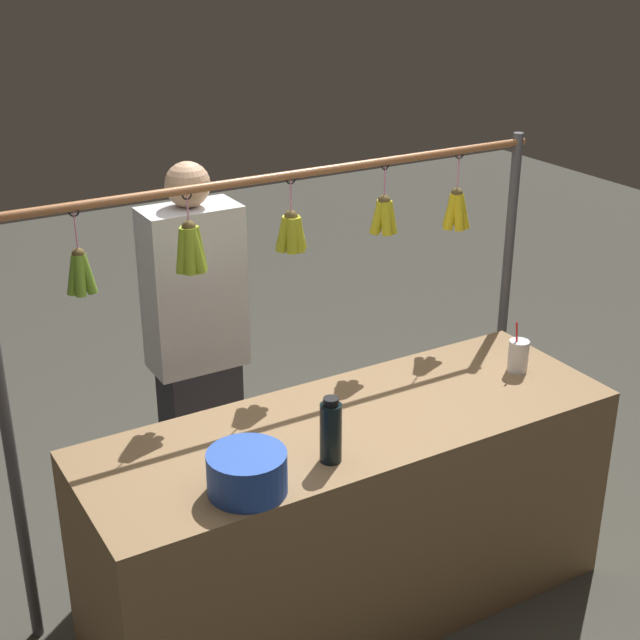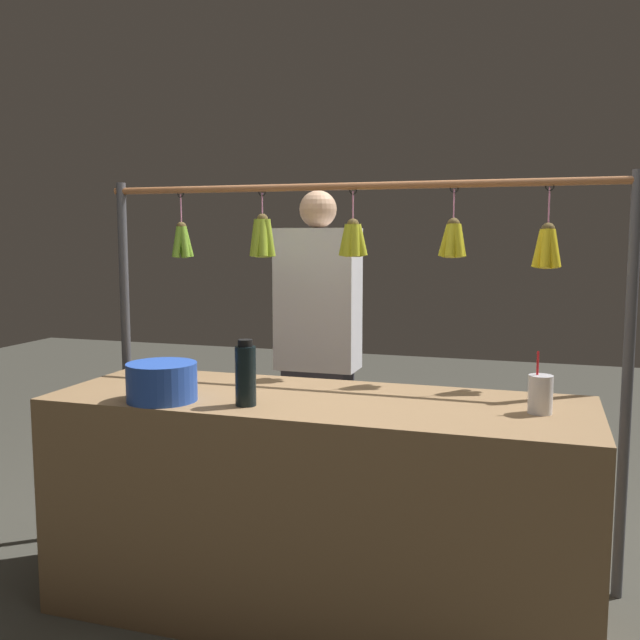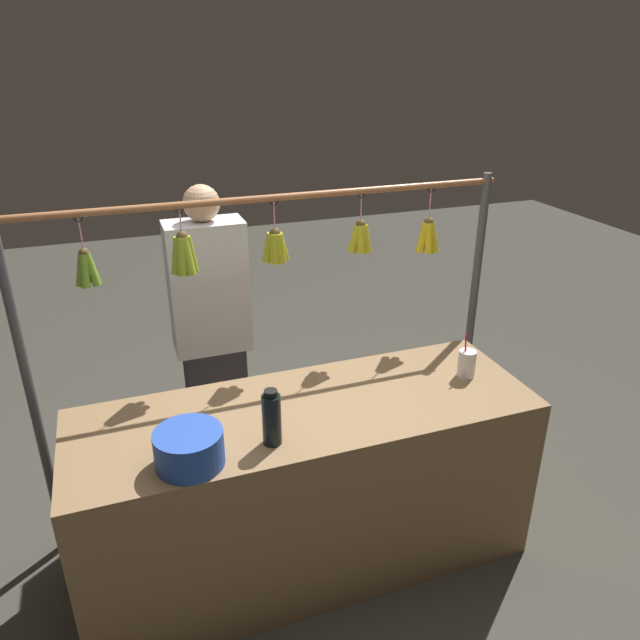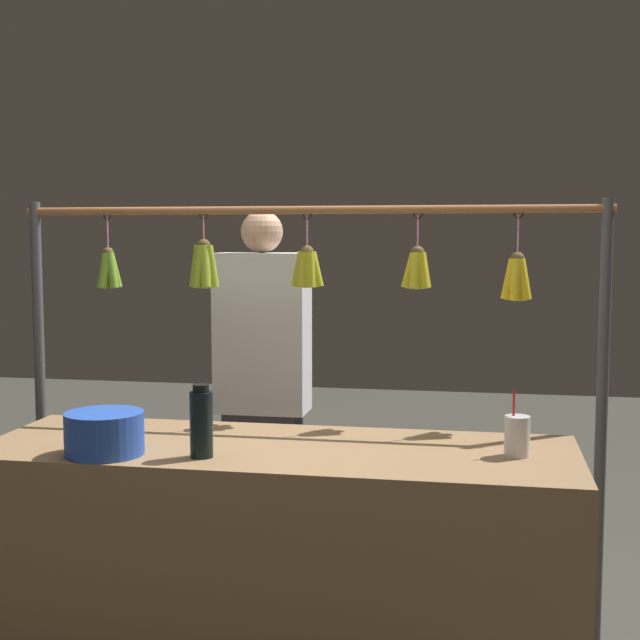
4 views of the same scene
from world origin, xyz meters
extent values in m
plane|color=#403F36|center=(0.00, 0.00, 0.00)|extent=(12.00, 12.00, 0.00)
cube|color=olive|center=(0.00, 0.00, 0.43)|extent=(2.05, 0.70, 0.86)
cylinder|color=#4C4C51|center=(-1.14, -0.47, 0.86)|extent=(0.04, 0.04, 1.72)
cylinder|color=#4C4C51|center=(1.14, -0.47, 0.86)|extent=(0.04, 0.04, 1.72)
cylinder|color=#9E6038|center=(0.00, -0.47, 1.68)|extent=(2.34, 0.03, 0.03)
torus|color=black|center=(-0.82, -0.47, 1.66)|extent=(0.04, 0.02, 0.04)
cylinder|color=pink|center=(-0.82, -0.47, 1.58)|extent=(0.01, 0.01, 0.17)
sphere|color=brown|center=(-0.82, -0.47, 1.50)|extent=(0.05, 0.05, 0.05)
cylinder|color=yellow|center=(-0.79, -0.47, 1.42)|extent=(0.07, 0.04, 0.16)
cylinder|color=yellow|center=(-0.81, -0.45, 1.42)|extent=(0.05, 0.07, 0.16)
cylinder|color=yellow|center=(-0.84, -0.46, 1.42)|extent=(0.07, 0.06, 0.16)
cylinder|color=yellow|center=(-0.84, -0.49, 1.42)|extent=(0.07, 0.06, 0.16)
cylinder|color=yellow|center=(-0.81, -0.50, 1.42)|extent=(0.05, 0.08, 0.16)
torus|color=black|center=(-0.44, -0.47, 1.66)|extent=(0.04, 0.01, 0.04)
cylinder|color=pink|center=(-0.44, -0.47, 1.59)|extent=(0.01, 0.01, 0.14)
sphere|color=brown|center=(-0.44, -0.47, 1.52)|extent=(0.05, 0.05, 0.05)
cylinder|color=gold|center=(-0.42, -0.48, 1.45)|extent=(0.07, 0.05, 0.14)
cylinder|color=gold|center=(-0.44, -0.45, 1.45)|extent=(0.05, 0.07, 0.14)
cylinder|color=gold|center=(-0.46, -0.46, 1.45)|extent=(0.06, 0.06, 0.14)
cylinder|color=gold|center=(-0.46, -0.49, 1.45)|extent=(0.06, 0.05, 0.14)
cylinder|color=gold|center=(-0.44, -0.50, 1.45)|extent=(0.05, 0.07, 0.14)
torus|color=black|center=(-0.01, -0.47, 1.66)|extent=(0.04, 0.01, 0.04)
cylinder|color=pink|center=(-0.01, -0.47, 1.59)|extent=(0.01, 0.01, 0.14)
sphere|color=brown|center=(-0.01, -0.47, 1.52)|extent=(0.05, 0.05, 0.05)
cylinder|color=gold|center=(0.02, -0.48, 1.45)|extent=(0.07, 0.05, 0.14)
cylinder|color=gold|center=(0.00, -0.45, 1.45)|extent=(0.05, 0.06, 0.14)
cylinder|color=gold|center=(-0.03, -0.45, 1.45)|extent=(0.05, 0.06, 0.14)
cylinder|color=gold|center=(-0.04, -0.47, 1.45)|extent=(0.07, 0.04, 0.14)
cylinder|color=gold|center=(-0.03, -0.50, 1.45)|extent=(0.05, 0.06, 0.14)
cylinder|color=gold|center=(0.01, -0.50, 1.45)|extent=(0.06, 0.07, 0.15)
torus|color=black|center=(0.41, -0.47, 1.66)|extent=(0.04, 0.01, 0.04)
cylinder|color=pink|center=(0.41, -0.47, 1.60)|extent=(0.01, 0.01, 0.12)
sphere|color=brown|center=(0.41, -0.47, 1.54)|extent=(0.05, 0.05, 0.05)
cylinder|color=#90AD28|center=(0.44, -0.47, 1.46)|extent=(0.06, 0.04, 0.17)
cylinder|color=#90AD28|center=(0.42, -0.45, 1.46)|extent=(0.05, 0.07, 0.18)
cylinder|color=#90AD28|center=(0.40, -0.45, 1.46)|extent=(0.06, 0.08, 0.18)
cylinder|color=#90AD28|center=(0.38, -0.47, 1.46)|extent=(0.07, 0.04, 0.17)
cylinder|color=#90AD28|center=(0.39, -0.50, 1.46)|extent=(0.06, 0.07, 0.18)
cylinder|color=#90AD28|center=(0.42, -0.50, 1.46)|extent=(0.05, 0.07, 0.18)
torus|color=black|center=(0.82, -0.47, 1.66)|extent=(0.04, 0.01, 0.04)
cylinder|color=pink|center=(0.82, -0.47, 1.59)|extent=(0.01, 0.01, 0.15)
sphere|color=brown|center=(0.82, -0.47, 1.51)|extent=(0.05, 0.05, 0.05)
cylinder|color=#71A32C|center=(0.84, -0.47, 1.44)|extent=(0.06, 0.04, 0.15)
cylinder|color=#71A32C|center=(0.83, -0.45, 1.44)|extent=(0.05, 0.06, 0.15)
cylinder|color=#71A32C|center=(0.80, -0.46, 1.44)|extent=(0.06, 0.05, 0.15)
cylinder|color=#71A32C|center=(0.80, -0.48, 1.44)|extent=(0.06, 0.05, 0.15)
cylinder|color=#71A32C|center=(0.82, -0.49, 1.44)|extent=(0.04, 0.07, 0.15)
cylinder|color=black|center=(0.21, 0.20, 0.97)|extent=(0.08, 0.08, 0.22)
cylinder|color=black|center=(0.21, 0.20, 1.09)|extent=(0.05, 0.05, 0.02)
cylinder|color=#284FB6|center=(0.54, 0.22, 0.93)|extent=(0.26, 0.26, 0.14)
cylinder|color=silver|center=(-0.81, -0.01, 0.92)|extent=(0.08, 0.08, 0.13)
cylinder|color=red|center=(-0.80, -0.01, 0.97)|extent=(0.01, 0.03, 0.22)
cube|color=#2D2D38|center=(0.26, -0.83, 0.40)|extent=(0.32, 0.22, 0.80)
cube|color=silver|center=(0.26, -0.83, 1.16)|extent=(0.40, 0.22, 0.70)
sphere|color=tan|center=(0.26, -0.83, 1.60)|extent=(0.18, 0.18, 0.18)
camera|label=1|loc=(1.61, 2.51, 2.55)|focal=51.55mm
camera|label=2|loc=(-0.80, 2.51, 1.47)|focal=39.61mm
camera|label=3|loc=(0.70, 2.12, 2.29)|focal=33.60mm
camera|label=4|loc=(-0.69, 2.90, 1.58)|focal=49.21mm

